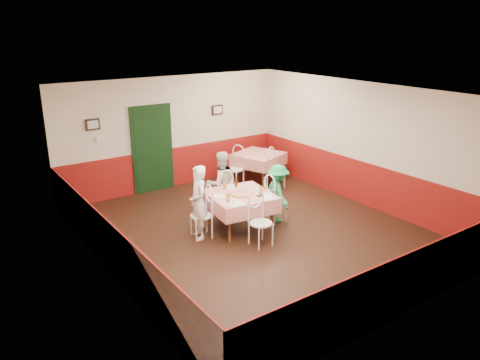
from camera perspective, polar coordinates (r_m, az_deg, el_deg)
floor at (r=9.51m, az=1.87°, el=-6.32°), size 7.00×7.00×0.00m
ceiling at (r=8.71m, az=2.06°, el=10.64°), size 7.00×7.00×0.00m
back_wall at (r=11.91m, az=-8.19°, el=5.75°), size 6.00×0.10×2.80m
front_wall at (r=6.72m, az=20.17°, el=-5.40°), size 6.00×0.10×2.80m
left_wall at (r=7.69m, az=-16.29°, el=-1.96°), size 0.10×7.00×2.80m
right_wall at (r=11.01m, az=14.62°, el=4.29°), size 0.10×7.00×2.80m
wainscot_back at (r=12.12m, az=-7.97°, el=1.59°), size 6.00×0.03×1.00m
wainscot_front at (r=7.12m, az=19.26°, el=-12.01°), size 6.00×0.03×1.00m
wainscot_left at (r=8.04m, az=-15.61°, el=-7.96°), size 0.03×7.00×1.00m
wainscot_right at (r=11.25m, az=14.21°, el=-0.16°), size 0.03×7.00×1.00m
door at (r=11.70m, az=-10.63°, el=3.62°), size 0.96×0.06×2.10m
picture_left at (r=11.04m, az=-17.52°, el=6.47°), size 0.32×0.03×0.26m
picture_right at (r=12.40m, az=-2.77°, el=8.54°), size 0.32×0.03×0.26m
thermostat at (r=11.15m, az=-16.86°, el=4.79°), size 0.10×0.03×0.10m
main_table at (r=9.50m, az=0.00°, el=-3.86°), size 1.37×1.37×0.77m
second_table at (r=12.40m, az=2.23°, el=1.53°), size 1.44×1.44×0.77m
chair_left at (r=9.14m, az=-4.75°, el=-4.35°), size 0.50×0.50×0.90m
chair_right at (r=9.87m, az=4.39°, el=-2.58°), size 0.42×0.42×0.90m
chair_far at (r=10.19m, az=-2.20°, el=-1.85°), size 0.48×0.48×0.90m
chair_near at (r=8.79m, az=2.56°, el=-5.28°), size 0.42×0.42×0.90m
chair_second_a at (r=11.96m, az=-0.64°, el=1.28°), size 0.54×0.54×0.90m
chair_second_b at (r=11.81m, az=4.42°, el=1.01°), size 0.54×0.54×0.90m
pizza at (r=9.31m, az=0.12°, el=-1.72°), size 0.46×0.46×0.03m
plate_left at (r=9.19m, az=-2.52°, el=-2.04°), size 0.28×0.28×0.01m
plate_right at (r=9.55m, az=2.11°, el=-1.23°), size 0.28×0.28×0.01m
plate_far at (r=9.70m, az=-1.16°, el=-0.92°), size 0.28×0.28×0.01m
glass_a at (r=8.98m, az=-1.47°, el=-2.09°), size 0.09×0.09×0.15m
glass_b at (r=9.34m, az=2.57°, el=-1.29°), size 0.09×0.09×0.15m
glass_c at (r=9.63m, az=-1.84°, el=-0.68°), size 0.08×0.08×0.14m
beer_bottle at (r=9.72m, az=-0.49°, el=-0.24°), size 0.07×0.07×0.22m
shaker_a at (r=8.85m, az=-1.21°, el=-2.61°), size 0.04×0.04×0.09m
shaker_b at (r=8.79m, az=-0.79°, el=-2.74°), size 0.04×0.04×0.09m
shaker_c at (r=8.88m, az=-1.52°, el=-2.52°), size 0.04×0.04×0.09m
menu_left at (r=8.90m, az=-0.76°, el=-2.78°), size 0.30×0.40×0.00m
menu_right at (r=9.24m, az=3.22°, el=-1.98°), size 0.42×0.48×0.00m
wallet at (r=9.23m, az=2.42°, el=-1.93°), size 0.12×0.10×0.02m
diner_left at (r=9.02m, az=-5.09°, el=-2.76°), size 0.47×0.60×1.46m
diner_far at (r=10.14m, az=-2.34°, el=-0.40°), size 0.75×0.62×1.42m
diner_right at (r=9.83m, az=4.66°, el=-1.62°), size 0.64×0.89×1.24m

